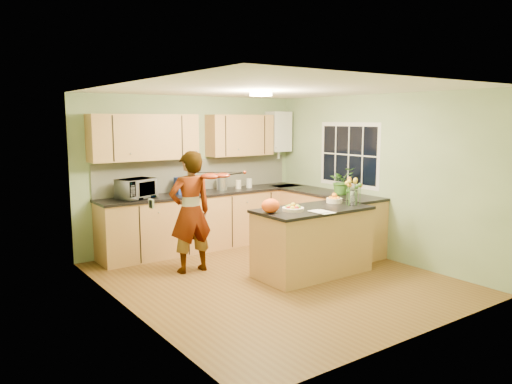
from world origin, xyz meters
TOP-DOWN VIEW (x-y plane):
  - floor at (0.00, 0.00)m, footprint 4.50×4.50m
  - ceiling at (0.00, 0.00)m, footprint 4.00×4.50m
  - wall_back at (0.00, 2.25)m, footprint 4.00×0.02m
  - wall_front at (0.00, -2.25)m, footprint 4.00×0.02m
  - wall_left at (-2.00, 0.00)m, footprint 0.02×4.50m
  - wall_right at (2.00, 0.00)m, footprint 0.02×4.50m
  - back_counter at (0.10, 1.95)m, footprint 3.64×0.62m
  - right_counter at (1.70, 0.85)m, footprint 0.62×2.24m
  - splashback at (0.10, 2.23)m, footprint 3.60×0.02m
  - upper_cabinets at (-0.18, 2.08)m, footprint 3.20×0.34m
  - boiler at (1.70, 2.09)m, footprint 0.40×0.30m
  - window_right at (1.99, 0.60)m, footprint 0.01×1.30m
  - light_switch at (-1.99, -0.60)m, footprint 0.02×0.09m
  - ceiling_lamp at (0.00, 0.30)m, footprint 0.30×0.30m
  - peninsula_island at (0.57, -0.13)m, footprint 1.61×0.82m
  - fruit_dish at (0.22, -0.13)m, footprint 0.29×0.29m
  - orange_bowl at (1.12, 0.02)m, footprint 0.23×0.23m
  - flower_vase at (1.17, -0.31)m, footprint 0.25×0.25m
  - orange_bag at (-0.12, -0.08)m, footprint 0.29×0.27m
  - papers at (0.47, -0.43)m, footprint 0.22×0.30m
  - violinist at (-0.75, 0.93)m, footprint 0.64×0.43m
  - violin at (-0.55, 0.71)m, footprint 0.68×0.59m
  - microwave at (-1.12, 1.94)m, footprint 0.64×0.53m
  - blue_box at (-0.26, 1.99)m, footprint 0.36×0.28m
  - kettle at (0.42, 1.99)m, footprint 0.17×0.17m
  - jar_cream at (0.73, 1.95)m, footprint 0.12×0.12m
  - jar_white at (0.95, 1.96)m, footprint 0.13×0.13m
  - potted_plant at (1.70, 0.46)m, footprint 0.41×0.36m

SIDE VIEW (x-z plane):
  - floor at x=0.00m, z-range 0.00..0.00m
  - peninsula_island at x=0.57m, z-range 0.00..0.92m
  - back_counter at x=0.10m, z-range 0.00..0.94m
  - right_counter at x=1.70m, z-range 0.00..0.94m
  - violinist at x=-0.75m, z-range 0.00..1.70m
  - papers at x=0.47m, z-range 0.92..0.93m
  - fruit_dish at x=0.22m, z-range 0.91..1.01m
  - orange_bowl at x=1.12m, z-range 0.91..1.05m
  - jar_cream at x=0.73m, z-range 0.94..1.09m
  - orange_bag at x=-0.12m, z-range 0.92..1.11m
  - jar_white at x=0.95m, z-range 0.94..1.10m
  - blue_box at x=-0.26m, z-range 0.94..1.20m
  - kettle at x=0.42m, z-range 0.91..1.23m
  - microwave at x=-1.12m, z-range 0.94..1.24m
  - potted_plant at x=1.70m, z-range 0.94..1.37m
  - splashback at x=0.10m, z-range 0.94..1.46m
  - flower_vase at x=1.17m, z-range 1.00..1.47m
  - wall_back at x=0.00m, z-range 0.00..2.50m
  - wall_front at x=0.00m, z-range 0.00..2.50m
  - wall_left at x=-2.00m, z-range 0.00..2.50m
  - wall_right at x=2.00m, z-range 0.00..2.50m
  - light_switch at x=-1.99m, z-range 1.26..1.34m
  - violin at x=-0.55m, z-range 1.27..1.44m
  - window_right at x=1.99m, z-range 1.02..2.08m
  - upper_cabinets at x=-0.18m, z-range 1.50..2.20m
  - boiler at x=1.70m, z-range 1.47..2.33m
  - ceiling_lamp at x=0.00m, z-range 2.43..2.50m
  - ceiling at x=0.00m, z-range 2.49..2.51m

